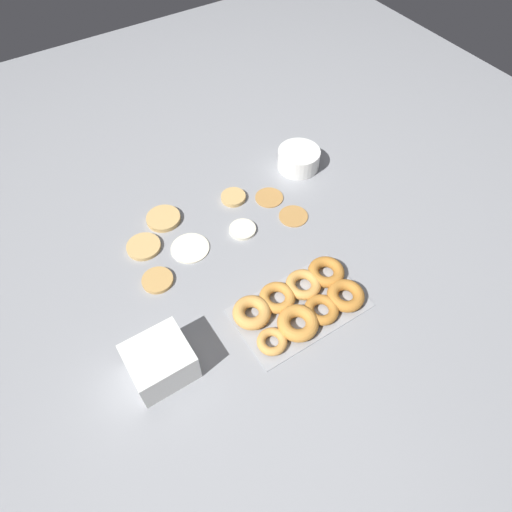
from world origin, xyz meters
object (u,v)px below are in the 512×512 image
(pancake_0, at_px, (190,248))
(batter_bowl, at_px, (299,159))
(pancake_2, at_px, (293,216))
(pancake_3, at_px, (158,280))
(pancake_4, at_px, (243,229))
(pancake_6, at_px, (269,197))
(pancake_1, at_px, (163,218))
(pancake_5, at_px, (233,197))
(donut_tray, at_px, (301,303))
(pancake_7, at_px, (144,247))
(container_stack, at_px, (160,362))

(pancake_0, relative_size, batter_bowl, 0.80)
(pancake_2, bearing_deg, pancake_3, 179.41)
(pancake_3, bearing_deg, pancake_4, 6.09)
(pancake_0, distance_m, pancake_6, 0.33)
(pancake_1, xyz_separation_m, pancake_3, (-0.12, -0.21, -0.00))
(pancake_5, relative_size, batter_bowl, 0.56)
(pancake_2, xyz_separation_m, pancake_3, (-0.48, 0.00, 0.00))
(pancake_2, xyz_separation_m, pancake_6, (-0.02, 0.11, 0.00))
(pancake_1, bearing_deg, donut_tray, -70.05)
(pancake_5, xyz_separation_m, pancake_7, (-0.34, -0.03, -0.00))
(pancake_1, relative_size, donut_tray, 0.30)
(pancake_5, bearing_deg, pancake_6, -30.82)
(pancake_3, distance_m, batter_bowl, 0.66)
(pancake_6, relative_size, pancake_7, 0.90)
(pancake_3, distance_m, container_stack, 0.28)
(pancake_3, xyz_separation_m, pancake_7, (0.02, 0.14, 0.00))
(pancake_5, distance_m, pancake_7, 0.34)
(pancake_3, bearing_deg, pancake_2, -0.59)
(pancake_2, distance_m, pancake_6, 0.11)
(pancake_1, relative_size, batter_bowl, 0.74)
(pancake_4, bearing_deg, pancake_2, -12.59)
(pancake_1, bearing_deg, pancake_0, -83.49)
(pancake_3, xyz_separation_m, pancake_6, (0.46, 0.11, -0.00))
(pancake_4, bearing_deg, pancake_5, 70.75)
(pancake_3, relative_size, pancake_4, 1.07)
(pancake_2, height_order, donut_tray, donut_tray)
(pancake_4, xyz_separation_m, pancake_5, (0.05, 0.14, 0.00))
(pancake_0, xyz_separation_m, pancake_6, (0.32, 0.05, -0.00))
(pancake_1, xyz_separation_m, pancake_4, (0.19, -0.17, -0.00))
(pancake_1, height_order, pancake_4, pancake_1)
(pancake_3, bearing_deg, pancake_7, 82.64)
(pancake_3, bearing_deg, container_stack, -112.31)
(pancake_2, bearing_deg, pancake_5, 125.09)
(batter_bowl, bearing_deg, pancake_4, -155.10)
(pancake_7, bearing_deg, batter_bowl, 4.38)
(pancake_2, height_order, container_stack, container_stack)
(pancake_0, bearing_deg, pancake_3, -157.00)
(pancake_7, xyz_separation_m, donut_tray, (0.28, -0.43, 0.01))
(pancake_2, height_order, pancake_6, same)
(pancake_4, xyz_separation_m, batter_bowl, (0.32, 0.15, 0.03))
(pancake_2, distance_m, donut_tray, 0.34)
(pancake_0, xyz_separation_m, batter_bowl, (0.50, 0.13, 0.03))
(pancake_4, height_order, pancake_6, pancake_4)
(pancake_5, bearing_deg, donut_tray, -97.04)
(pancake_6, relative_size, donut_tray, 0.26)
(donut_tray, bearing_deg, container_stack, 174.98)
(pancake_1, distance_m, batter_bowl, 0.51)
(pancake_0, bearing_deg, batter_bowl, 14.20)
(batter_bowl, bearing_deg, pancake_0, -165.80)
(pancake_1, relative_size, pancake_3, 1.20)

